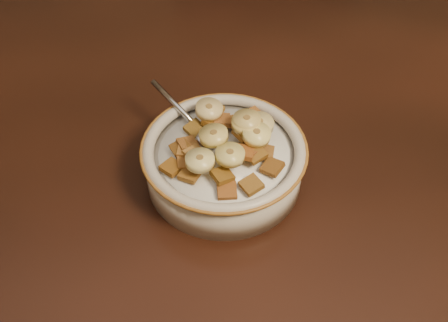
{
  "coord_description": "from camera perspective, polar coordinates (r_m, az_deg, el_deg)",
  "views": [
    {
      "loc": [
        0.0,
        -0.43,
        1.24
      ],
      "look_at": [
        0.03,
        -0.0,
        0.78
      ],
      "focal_mm": 45.0,
      "sensor_mm": 36.0,
      "label": 1
    }
  ],
  "objects": [
    {
      "name": "banana_slice_6",
      "position": [
        0.58,
        0.62,
        0.64
      ],
      "size": [
        0.03,
        0.03,
        0.01
      ],
      "primitive_type": "cylinder",
      "rotation": [
        0.03,
        -0.07,
        3.06
      ],
      "color": "#EDDB78",
      "rests_on": "milk"
    },
    {
      "name": "cereal_bowl",
      "position": [
        0.64,
        0.0,
        -0.54
      ],
      "size": [
        0.18,
        0.18,
        0.04
      ],
      "primitive_type": "cylinder",
      "color": "beige",
      "rests_on": "table"
    },
    {
      "name": "banana_slice_0",
      "position": [
        0.63,
        3.71,
        3.73
      ],
      "size": [
        0.04,
        0.04,
        0.01
      ],
      "primitive_type": "cylinder",
      "rotation": [
        0.11,
        0.02,
        1.97
      ],
      "color": "beige",
      "rests_on": "milk"
    },
    {
      "name": "table",
      "position": [
        0.67,
        -2.38,
        -2.82
      ],
      "size": [
        1.41,
        0.91,
        0.04
      ],
      "primitive_type": "cube",
      "rotation": [
        0.0,
        0.0,
        0.01
      ],
      "color": "black",
      "rests_on": "floor"
    },
    {
      "name": "cereal_square_2",
      "position": [
        0.63,
        3.49,
        2.44
      ],
      "size": [
        0.03,
        0.03,
        0.01
      ],
      "primitive_type": "cube",
      "rotation": [
        0.1,
        -0.07,
        2.5
      ],
      "color": "brown",
      "rests_on": "milk"
    },
    {
      "name": "cereal_square_15",
      "position": [
        0.61,
        2.64,
        1.14
      ],
      "size": [
        0.03,
        0.03,
        0.01
      ],
      "primitive_type": "cube",
      "rotation": [
        -0.03,
        0.06,
        0.78
      ],
      "color": "brown",
      "rests_on": "milk"
    },
    {
      "name": "banana_slice_1",
      "position": [
        0.58,
        -2.46,
        0.06
      ],
      "size": [
        0.04,
        0.04,
        0.01
      ],
      "primitive_type": "cylinder",
      "rotation": [
        -0.02,
        0.06,
        1.2
      ],
      "color": "#F1DA91",
      "rests_on": "milk"
    },
    {
      "name": "cereal_square_4",
      "position": [
        0.6,
        -3.85,
        -0.13
      ],
      "size": [
        0.02,
        0.02,
        0.01
      ],
      "primitive_type": "cube",
      "rotation": [
        0.16,
        -0.04,
        1.63
      ],
      "color": "brown",
      "rests_on": "milk"
    },
    {
      "name": "cereal_square_18",
      "position": [
        0.58,
        -0.17,
        -1.47
      ],
      "size": [
        0.03,
        0.03,
        0.01
      ],
      "primitive_type": "cube",
      "rotation": [
        0.0,
        0.16,
        0.47
      ],
      "color": "brown",
      "rests_on": "milk"
    },
    {
      "name": "banana_slice_7",
      "position": [
        0.62,
        2.2,
        3.86
      ],
      "size": [
        0.04,
        0.04,
        0.01
      ],
      "primitive_type": "cylinder",
      "rotation": [
        -0.04,
        -0.01,
        1.87
      ],
      "color": "#D8C66C",
      "rests_on": "milk"
    },
    {
      "name": "cereal_square_1",
      "position": [
        0.62,
        -4.47,
        1.38
      ],
      "size": [
        0.03,
        0.03,
        0.01
      ],
      "primitive_type": "cube",
      "rotation": [
        -0.24,
        0.17,
        1.97
      ],
      "color": "brown",
      "rests_on": "milk"
    },
    {
      "name": "cereal_square_17",
      "position": [
        0.64,
        -2.95,
        3.28
      ],
      "size": [
        0.03,
        0.03,
        0.01
      ],
      "primitive_type": "cube",
      "rotation": [
        -0.1,
        -0.17,
        2.28
      ],
      "color": "brown",
      "rests_on": "milk"
    },
    {
      "name": "cereal_square_11",
      "position": [
        0.61,
        -3.79,
        1.08
      ],
      "size": [
        0.02,
        0.02,
        0.01
      ],
      "primitive_type": "cube",
      "rotation": [
        0.0,
        -0.02,
        1.38
      ],
      "color": "#945E32",
      "rests_on": "milk"
    },
    {
      "name": "cereal_square_12",
      "position": [
        0.62,
        2.06,
        2.84
      ],
      "size": [
        0.03,
        0.03,
        0.01
      ],
      "primitive_type": "cube",
      "rotation": [
        0.11,
        0.1,
        0.62
      ],
      "color": "#976320",
      "rests_on": "milk"
    },
    {
      "name": "cereal_square_25",
      "position": [
        0.61,
        4.12,
        0.93
      ],
      "size": [
        0.02,
        0.02,
        0.01
      ],
      "primitive_type": "cube",
      "rotation": [
        0.18,
        0.03,
        1.35
      ],
      "color": "brown",
      "rests_on": "milk"
    },
    {
      "name": "cereal_square_3",
      "position": [
        0.58,
        2.8,
        -2.43
      ],
      "size": [
        0.03,
        0.03,
        0.01
      ],
      "primitive_type": "cube",
      "rotation": [
        0.02,
        -0.13,
        0.53
      ],
      "color": "brown",
      "rests_on": "milk"
    },
    {
      "name": "cereal_square_8",
      "position": [
        0.6,
        -2.96,
        0.75
      ],
      "size": [
        0.03,
        0.03,
        0.01
      ],
      "primitive_type": "cube",
      "rotation": [
        0.11,
        0.02,
        2.26
      ],
      "color": "olive",
      "rests_on": "milk"
    },
    {
      "name": "cereal_square_6",
      "position": [
        0.6,
        -5.33,
        -0.65
      ],
      "size": [
        0.03,
        0.03,
        0.01
      ],
      "primitive_type": "cube",
      "rotation": [
        -0.04,
        0.05,
        0.81
      ],
      "color": "brown",
      "rests_on": "milk"
    },
    {
      "name": "cereal_square_0",
      "position": [
        0.65,
        2.86,
        3.97
      ],
      "size": [
        0.03,
        0.03,
        0.01
      ],
      "primitive_type": "cube",
      "rotation": [
        -0.13,
        -0.08,
        0.48
      ],
      "color": "brown",
      "rests_on": "milk"
    },
    {
      "name": "cereal_square_20",
      "position": [
        0.66,
        -1.04,
        5.05
      ],
      "size": [
        0.03,
        0.03,
        0.01
      ],
      "primitive_type": "cube",
      "rotation": [
        -0.09,
        0.06,
        2.65
      ],
      "color": "#99642C",
      "rests_on": "milk"
    },
    {
      "name": "banana_slice_8",
      "position": [
        0.64,
        -1.53,
        5.26
      ],
      "size": [
        0.04,
        0.04,
        0.01
      ],
      "primitive_type": "cylinder",
      "rotation": [
        0.02,
        -0.12,
        2.43
      ],
      "color": "#F6D786",
      "rests_on": "milk"
    },
    {
      "name": "banana_slice_2",
      "position": [
        0.62,
        3.63,
        3.75
      ],
      "size": [
        0.04,
        0.04,
        0.01
      ],
      "primitive_type": "cylinder",
      "rotation": [
        -0.04,
        -0.09,
        2.08
      ],
      "color": "#D9BB76",
      "rests_on": "milk"
    },
    {
      "name": "cereal_square_16",
      "position": [
        0.65,
        3.46,
        3.71
      ],
      "size": [
        0.03,
        0.03,
        0.01
      ],
      "primitive_type": "cube",
      "rotation": [
        -0.12,
        -0.13,
        1.99
      ],
      "color": "brown",
      "rests_on": "milk"
    },
    {
      "name": "cereal_square_23",
      "position": [
        0.62,
        -3.73,
        1.72
      ],
      "size": [
        0.03,
        0.03,
        0.01
      ],
      "primitive_type": "cube",
      "rotation": [
        0.13,
        0.09,
        1.93
      ],
      "color": "brown",
      "rests_on": "milk"
    },
    {
      "name": "spoon",
      "position": [
        0.63,
        -1.7,
        2.44
      ],
      "size": [
        0.05,
        0.05,
        0.01
      ],
      "primitive_type": "ellipsoid",
      "rotation": [
        0.0,
        0.0,
        3.81
      ],
      "color": "#B3B8C4",
      "rests_on": "cereal_bowl"
    },
    {
      "name": "cereal_square_22",
      "position": [
        0.6,
        2.07,
        0.88
      ],
      "size": [
        0.02,
        0.02,
        0.01
      ],
      "primitive_type": "cube",
      "rotation": [
        0.05,
        0.12,
        1.32
      ],
      "color": "brown",
      "rests_on": "milk"
    },
    {
      "name": "cereal_square_14",
      "position": [
        0.66,
        2.98,
        4.64
      ],
      "size": [
        0.03,
        0.03,
        0.01
      ],
      "primitive_type": "cube",
      "rotation": [
        0.03,
        -0.07,
        0.56
      ],
      "color": "#985B26",
      "rests_on": "milk"
    },
    {
      "name": "cereal_square_10",
      "position": [
        0.58,
        0.3,
        -3.03
      ],
      "size": [
        0.02,
        0.02,
        0.01
      ],
      "primitive_type": "cube",
      "rotation": [
        0.18,
        0.05,
        0.02
      ],
      "color": "brown",
      "rests_on": "milk"
    },
    {
      "name": "cereal_square_9",
      "position": [
        0.59,
        -3.49,
        -1.33
      ],
      "size": [
        0.03,
        0.03,
        0.01
      ],
      "primitive_type": "cube",
      "rotation": [
        -0.07,
        0.01,
        1.08
      ],
      "color": "olive",
      "rests_on": "milk"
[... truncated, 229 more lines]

